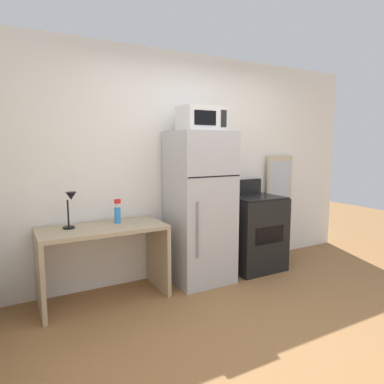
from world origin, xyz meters
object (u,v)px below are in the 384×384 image
desk (103,248)px  microwave (201,119)px  refrigerator (200,207)px  leaning_mirror (278,206)px  spray_bottle (117,213)px  oven_range (253,232)px  desk_lamp (70,204)px

desk → microwave: 1.70m
refrigerator → leaning_mirror: refrigerator is taller
spray_bottle → oven_range: oven_range is taller
spray_bottle → desk_lamp: bearing=-177.8°
desk → spray_bottle: 0.38m
refrigerator → oven_range: (0.78, 0.01, -0.38)m
spray_bottle → oven_range: (1.70, -0.10, -0.38)m
desk_lamp → microwave: bearing=-4.4°
desk → desk_lamp: bearing=166.5°
desk_lamp → oven_range: 2.22m
desk_lamp → microwave: 1.62m
refrigerator → spray_bottle: bearing=173.6°
desk_lamp → spray_bottle: bearing=2.2°
microwave → oven_range: (0.78, 0.03, -1.36)m
spray_bottle → refrigerator: size_ratio=0.15×
desk_lamp → oven_range: desk_lamp is taller
desk_lamp → desk: bearing=-13.5°
desk_lamp → refrigerator: 1.39m
desk → oven_range: (1.88, -0.01, -0.06)m
desk → microwave: (1.10, -0.04, 1.30)m
leaning_mirror → spray_bottle: bearing=-176.2°
spray_bottle → leaning_mirror: leaning_mirror is taller
spray_bottle → microwave: 1.35m
desk → desk_lamp: desk_lamp is taller
spray_bottle → microwave: microwave is taller
refrigerator → microwave: bearing=-89.7°
refrigerator → microwave: microwave is taller
desk_lamp → spray_bottle: desk_lamp is taller
spray_bottle → microwave: (0.92, -0.12, 0.98)m
desk → leaning_mirror: leaning_mirror is taller
refrigerator → leaning_mirror: 1.46m
desk → refrigerator: refrigerator is taller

